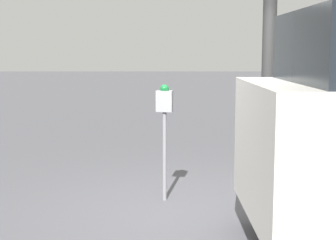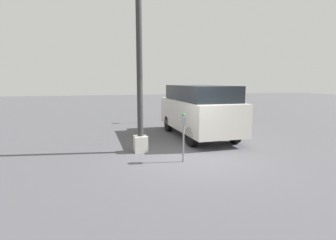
# 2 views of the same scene
# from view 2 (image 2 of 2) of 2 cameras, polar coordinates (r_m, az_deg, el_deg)

# --- Properties ---
(ground_plane) EXTENTS (80.00, 80.00, 0.00)m
(ground_plane) POSITION_cam_2_polar(r_m,az_deg,el_deg) (8.47, 5.54, -8.04)
(ground_plane) COLOR #4C4C51
(parking_meter_near) EXTENTS (0.22, 0.15, 1.46)m
(parking_meter_near) POSITION_cam_2_polar(r_m,az_deg,el_deg) (7.72, 3.40, -1.39)
(parking_meter_near) COLOR gray
(parking_meter_near) RESTS_ON ground
(parking_meter_far) EXTENTS (0.22, 0.15, 1.47)m
(parking_meter_far) POSITION_cam_2_polar(r_m,az_deg,el_deg) (15.19, -6.05, 3.42)
(parking_meter_far) COLOR gray
(parking_meter_far) RESTS_ON ground
(lamp_post) EXTENTS (0.44, 0.44, 5.56)m
(lamp_post) POSITION_cam_2_polar(r_m,az_deg,el_deg) (8.79, -6.15, 6.22)
(lamp_post) COLOR beige
(lamp_post) RESTS_ON ground
(parked_van) EXTENTS (5.06, 2.04, 2.22)m
(parked_van) POSITION_cam_2_polar(r_m,az_deg,el_deg) (11.36, 6.67, 2.37)
(parked_van) COLOR beige
(parked_van) RESTS_ON ground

